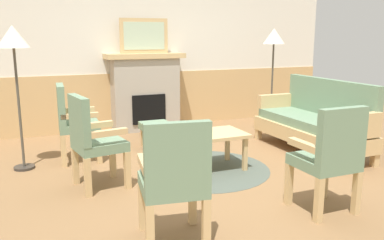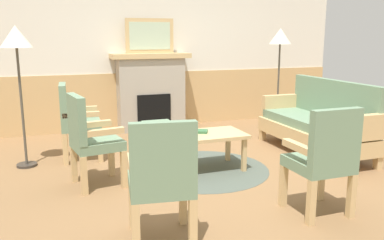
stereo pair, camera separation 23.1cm
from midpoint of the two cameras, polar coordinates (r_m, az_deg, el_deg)
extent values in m
plane|color=olive|center=(4.77, 0.25, -7.29)|extent=(14.00, 14.00, 0.00)
cube|color=silver|center=(6.97, -8.30, 9.98)|extent=(7.20, 0.12, 2.70)
cube|color=tan|center=(6.99, -7.95, 2.79)|extent=(7.20, 0.02, 0.95)
cube|color=#A39989|center=(6.80, -7.58, 3.61)|extent=(1.10, 0.36, 1.20)
cube|color=black|center=(6.65, -7.08, 1.51)|extent=(0.56, 0.02, 0.48)
cube|color=tan|center=(6.74, -7.72, 9.00)|extent=(1.30, 0.44, 0.08)
cube|color=tan|center=(6.73, -7.80, 11.72)|extent=(0.80, 0.03, 0.56)
cube|color=#B2C6A8|center=(6.71, -7.76, 11.72)|extent=(0.68, 0.01, 0.44)
cube|color=tan|center=(6.26, 8.33, -1.99)|extent=(0.08, 0.08, 0.16)
cube|color=tan|center=(4.96, 18.47, -6.20)|extent=(0.08, 0.08, 0.16)
cube|color=tan|center=(6.58, 12.81, -1.47)|extent=(0.08, 0.08, 0.16)
cube|color=tan|center=(5.36, 23.32, -5.22)|extent=(0.08, 0.08, 0.16)
cube|color=tan|center=(5.71, 15.33, -1.77)|extent=(0.70, 1.80, 0.20)
cube|color=gray|center=(5.68, 15.42, -0.20)|extent=(0.60, 1.70, 0.12)
cube|color=gray|center=(5.82, 17.91, 3.03)|extent=(0.10, 1.70, 0.50)
cube|color=tan|center=(6.33, 10.73, 2.25)|extent=(0.60, 0.10, 0.30)
cube|color=tan|center=(5.04, 21.45, -0.83)|extent=(0.60, 0.10, 0.30)
cube|color=tan|center=(4.44, -3.45, -6.06)|extent=(0.05, 0.05, 0.40)
cube|color=tan|center=(4.77, 6.13, -4.83)|extent=(0.05, 0.05, 0.40)
cube|color=tan|center=(4.84, -5.20, -4.57)|extent=(0.05, 0.05, 0.40)
cube|color=tan|center=(5.15, 3.75, -3.54)|extent=(0.05, 0.05, 0.40)
cube|color=tan|center=(4.72, 0.43, -2.16)|extent=(0.96, 0.56, 0.04)
cylinder|color=#4C564C|center=(4.84, 0.42, -6.95)|extent=(1.55, 1.55, 0.01)
cube|color=#33663D|center=(4.77, -0.48, -1.60)|extent=(0.27, 0.23, 0.03)
cube|color=tan|center=(5.58, -7.32, -3.15)|extent=(0.05, 0.05, 0.26)
cube|color=tan|center=(5.66, -4.39, -2.86)|extent=(0.05, 0.05, 0.26)
cube|color=tan|center=(5.86, -8.11, -2.44)|extent=(0.05, 0.05, 0.26)
cube|color=tan|center=(5.94, -5.31, -2.17)|extent=(0.05, 0.05, 0.26)
cube|color=gray|center=(5.71, -6.32, -0.90)|extent=(0.40, 0.40, 0.10)
cube|color=tan|center=(5.57, -14.70, -2.72)|extent=(0.06, 0.06, 0.40)
cube|color=tan|center=(5.16, -14.27, -3.84)|extent=(0.06, 0.06, 0.40)
cube|color=tan|center=(5.55, -19.02, -3.03)|extent=(0.06, 0.06, 0.40)
cube|color=tan|center=(5.15, -18.93, -4.18)|extent=(0.06, 0.06, 0.40)
cube|color=gray|center=(5.29, -16.89, -0.81)|extent=(0.51, 0.51, 0.10)
cube|color=gray|center=(5.24, -19.26, 2.13)|extent=(0.11, 0.48, 0.48)
cube|color=tan|center=(5.46, -17.11, 1.37)|extent=(0.44, 0.09, 0.06)
cube|color=tan|center=(5.06, -16.88, 0.58)|extent=(0.44, 0.09, 0.06)
cube|color=tan|center=(4.65, -12.58, -5.51)|extent=(0.07, 0.07, 0.40)
cube|color=tan|center=(4.27, -10.67, -6.99)|extent=(0.07, 0.07, 0.40)
cube|color=tan|center=(4.54, -17.61, -6.23)|extent=(0.07, 0.07, 0.40)
cube|color=tan|center=(4.15, -16.12, -7.83)|extent=(0.07, 0.07, 0.40)
cube|color=gray|center=(4.32, -14.41, -3.46)|extent=(0.55, 0.55, 0.10)
cube|color=gray|center=(4.21, -17.21, 0.01)|extent=(0.15, 0.49, 0.48)
cube|color=tan|center=(4.48, -15.33, -0.76)|extent=(0.45, 0.14, 0.06)
cube|color=tan|center=(4.09, -13.65, -1.83)|extent=(0.45, 0.14, 0.06)
cube|color=tan|center=(3.39, -9.01, -12.02)|extent=(0.07, 0.07, 0.40)
cube|color=tan|center=(3.45, -1.90, -11.47)|extent=(0.07, 0.07, 0.40)
cube|color=tan|center=(3.01, -8.24, -15.20)|extent=(0.07, 0.07, 0.40)
cube|color=tan|center=(3.08, -0.18, -14.48)|extent=(0.07, 0.07, 0.40)
cube|color=gray|center=(3.13, -4.91, -9.08)|extent=(0.55, 0.55, 0.10)
cube|color=gray|center=(2.85, -4.36, -5.03)|extent=(0.49, 0.15, 0.48)
cube|color=tan|center=(3.05, -8.80, -6.36)|extent=(0.14, 0.45, 0.06)
cube|color=tan|center=(3.11, -1.22, -5.85)|extent=(0.14, 0.45, 0.06)
cube|color=tan|center=(3.91, 11.87, -8.84)|extent=(0.06, 0.06, 0.40)
cube|color=tan|center=(4.15, 16.68, -7.84)|extent=(0.06, 0.06, 0.40)
cube|color=tan|center=(3.60, 15.74, -10.89)|extent=(0.06, 0.06, 0.40)
cube|color=tan|center=(3.86, 20.68, -9.63)|extent=(0.06, 0.06, 0.40)
cube|color=gray|center=(3.80, 16.46, -5.73)|extent=(0.48, 0.48, 0.10)
cube|color=gray|center=(3.57, 18.76, -2.13)|extent=(0.48, 0.08, 0.48)
cube|color=tan|center=(3.62, 14.11, -3.62)|extent=(0.07, 0.44, 0.06)
cube|color=tan|center=(3.88, 18.96, -2.90)|extent=(0.07, 0.44, 0.06)
cylinder|color=#332D28|center=(7.03, 10.10, -1.06)|extent=(0.24, 0.24, 0.03)
cylinder|color=#4C473D|center=(6.91, 10.31, 4.73)|extent=(0.03, 0.03, 1.40)
cone|color=silver|center=(6.85, 10.57, 11.59)|extent=(0.36, 0.36, 0.25)
cylinder|color=#332D28|center=(5.31, -23.80, -6.16)|extent=(0.24, 0.24, 0.03)
cylinder|color=#4C473D|center=(5.14, -24.46, 1.45)|extent=(0.03, 0.03, 1.40)
cone|color=silver|center=(5.08, -25.27, 10.64)|extent=(0.36, 0.36, 0.25)
camera|label=1|loc=(0.12, -91.34, -0.28)|focal=37.67mm
camera|label=2|loc=(0.12, 88.66, 0.28)|focal=37.67mm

